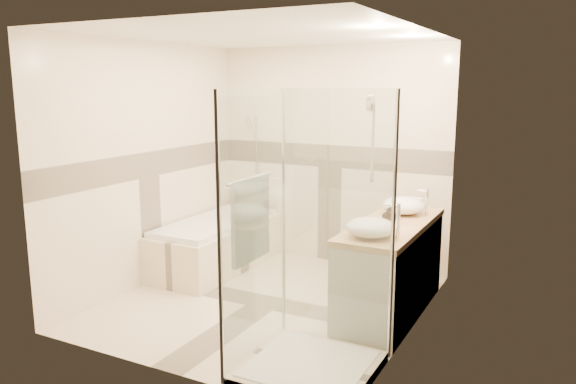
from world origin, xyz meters
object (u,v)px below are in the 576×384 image
at_px(bathtub, 217,241).
at_px(amenity_bottle_a, 387,217).
at_px(vanity, 391,268).
at_px(shower_enclosure, 300,302).
at_px(vessel_sink_far, 371,227).
at_px(vessel_sink_near, 403,205).
at_px(amenity_bottle_b, 390,215).

relative_size(bathtub, amenity_bottle_a, 11.23).
height_order(vanity, shower_enclosure, shower_enclosure).
height_order(shower_enclosure, amenity_bottle_a, shower_enclosure).
bearing_deg(vanity, vessel_sink_far, -92.15).
distance_m(vessel_sink_near, amenity_bottle_b, 0.43).
height_order(vanity, vessel_sink_far, vessel_sink_far).
bearing_deg(amenity_bottle_b, bathtub, 170.16).
xyz_separation_m(bathtub, vessel_sink_near, (2.13, 0.06, 0.63)).
bearing_deg(vessel_sink_far, vessel_sink_near, 90.00).
xyz_separation_m(bathtub, amenity_bottle_a, (2.13, -0.44, 0.62)).
relative_size(bathtub, vessel_sink_far, 4.24).
bearing_deg(bathtub, vessel_sink_near, 1.52).
relative_size(vanity, shower_enclosure, 0.79).
relative_size(bathtub, shower_enclosure, 0.83).
bearing_deg(amenity_bottle_b, vessel_sink_near, 90.00).
distance_m(bathtub, amenity_bottle_b, 2.25).
height_order(vessel_sink_far, amenity_bottle_b, vessel_sink_far).
distance_m(shower_enclosure, vessel_sink_near, 1.75).
xyz_separation_m(vanity, shower_enclosure, (-0.29, -1.27, 0.08)).
relative_size(vanity, vessel_sink_far, 4.04).
relative_size(vanity, amenity_bottle_a, 10.70).
xyz_separation_m(vanity, amenity_bottle_a, (-0.02, -0.09, 0.50)).
xyz_separation_m(bathtub, amenity_bottle_b, (2.13, -0.37, 0.62)).
relative_size(shower_enclosure, amenity_bottle_a, 13.48).
bearing_deg(amenity_bottle_b, vessel_sink_far, -90.00).
bearing_deg(vessel_sink_far, bathtub, 157.50).
height_order(shower_enclosure, vessel_sink_near, shower_enclosure).
xyz_separation_m(amenity_bottle_a, amenity_bottle_b, (0.00, 0.07, 0.00)).
bearing_deg(bathtub, shower_enclosure, -41.10).
bearing_deg(bathtub, amenity_bottle_b, -9.84).
bearing_deg(vanity, shower_enclosure, -102.97).
height_order(vessel_sink_near, amenity_bottle_b, vessel_sink_near).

